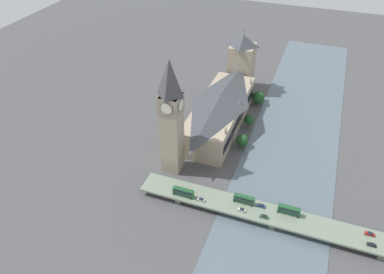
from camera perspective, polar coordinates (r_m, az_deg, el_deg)
ground_plane at (r=254.88m, az=7.33°, el=0.01°), size 600.00×600.00×0.00m
river_water at (r=251.68m, az=14.96°, el=-1.60°), size 57.25×360.00×0.30m
parliament_hall at (r=257.45m, az=4.29°, el=4.04°), size 28.74×86.41×25.33m
clock_tower at (r=205.94m, az=-3.19°, el=3.19°), size 11.99×11.99×71.53m
victoria_tower at (r=300.61m, az=7.55°, el=11.12°), size 18.39×18.39×49.64m
road_bridge at (r=200.53m, az=12.43°, el=-11.68°), size 146.51×14.50×4.74m
double_decker_bus_lead at (r=200.19m, az=14.57°, el=-10.73°), size 11.45×2.64×4.74m
double_decker_bus_mid at (r=200.99m, az=7.96°, el=-9.37°), size 11.22×2.46×4.80m
double_decker_bus_rear at (r=202.73m, az=-1.33°, el=-8.39°), size 11.67×2.52×4.95m
car_northbound_lead at (r=201.64m, az=1.39°, el=-9.53°), size 4.35×1.78×1.39m
car_northbound_mid at (r=197.11m, az=10.90°, el=-11.80°), size 4.36×1.91×1.45m
car_northbound_tail at (r=198.35m, az=7.59°, el=-10.95°), size 4.16×1.82×1.34m
car_southbound_lead at (r=201.33m, az=25.70°, el=-14.57°), size 4.20×1.74×1.44m
car_southbound_mid at (r=201.87m, az=10.53°, el=-10.27°), size 4.02×1.87×1.40m
car_southbound_tail at (r=205.52m, az=25.47°, el=-13.18°), size 4.53×1.90×1.39m
tree_embankment_near at (r=242.98m, az=7.67°, el=-0.51°), size 8.04×8.04×9.44m
tree_embankment_mid at (r=261.49m, az=8.66°, el=2.60°), size 7.02×7.02×9.78m
tree_embankment_far at (r=288.70m, az=10.05°, el=5.93°), size 9.37×9.37×10.72m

